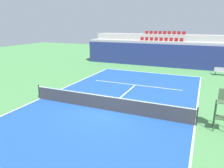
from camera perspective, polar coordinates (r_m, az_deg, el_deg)
name	(u,v)px	position (r m, az deg, el deg)	size (l,w,h in m)	color
ground_plane	(106,110)	(13.86, -1.69, -7.06)	(80.00, 80.00, 0.00)	#4C8C4C
court_surface	(106,110)	(13.86, -1.69, -7.04)	(11.00, 24.00, 0.01)	#1E4C99
baseline_far	(150,73)	(24.71, 10.20, 3.05)	(11.00, 0.10, 0.00)	white
sideline_left	(40,99)	(16.77, -18.83, -3.74)	(0.10, 24.00, 0.00)	white
sideline_right	(195,125)	(12.73, 21.50, -10.36)	(0.10, 24.00, 0.00)	white
service_line_far	(135,85)	(19.51, 6.33, -0.24)	(8.26, 0.10, 0.00)	white
centre_service_line	(123,95)	(16.61, 3.02, -3.06)	(0.10, 6.40, 0.00)	white
back_wall	(158,55)	(28.32, 12.29, 7.55)	(20.12, 0.30, 2.92)	navy
stands_tier_lower	(160,53)	(29.61, 12.84, 8.17)	(20.12, 2.40, 3.23)	#9E9E99
stands_tier_upper	(163,48)	(31.91, 13.73, 9.35)	(20.12, 2.40, 4.00)	#9E9E99
seating_row_lower	(161,40)	(29.53, 13.09, 11.54)	(5.69, 0.44, 0.44)	maroon
seating_row_upper	(165,33)	(31.85, 14.02, 13.16)	(5.69, 0.44, 0.44)	maroon
tennis_net	(106,103)	(13.67, -1.71, -5.10)	(11.08, 0.08, 1.07)	black
umpire_chair	(223,109)	(12.40, 27.85, -5.95)	(0.76, 0.66, 2.20)	#334C2D
player_bench	(222,71)	(25.86, 27.55, 3.18)	(1.50, 0.40, 0.85)	#99999E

